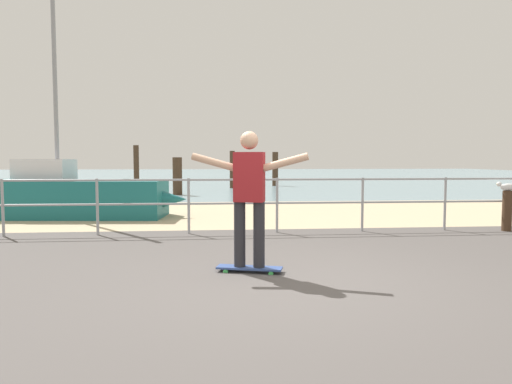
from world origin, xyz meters
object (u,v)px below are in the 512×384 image
bollard_short (507,211)px  seagull (507,187)px  skateboard (249,268)px  skateboarder (249,191)px  sailboat (78,196)px

bollard_short → seagull: 0.47m
skateboard → bollard_short: bearing=28.7°
skateboard → skateboarder: 0.95m
bollard_short → seagull: (-0.02, -0.00, 0.47)m
skateboard → skateboarder: size_ratio=0.50×
skateboard → bollard_short: size_ratio=1.04×
skateboard → skateboarder: bearing=-33.7°
skateboard → seagull: (5.17, 2.84, 0.80)m
sailboat → skateboard: 6.86m
skateboarder → seagull: skateboarder is taller
skateboarder → bollard_short: skateboarder is taller
skateboarder → skateboard: bearing=146.3°
seagull → skateboard: bearing=-151.3°
skateboard → bollard_short: (5.19, 2.84, 0.33)m
sailboat → seagull: 9.31m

